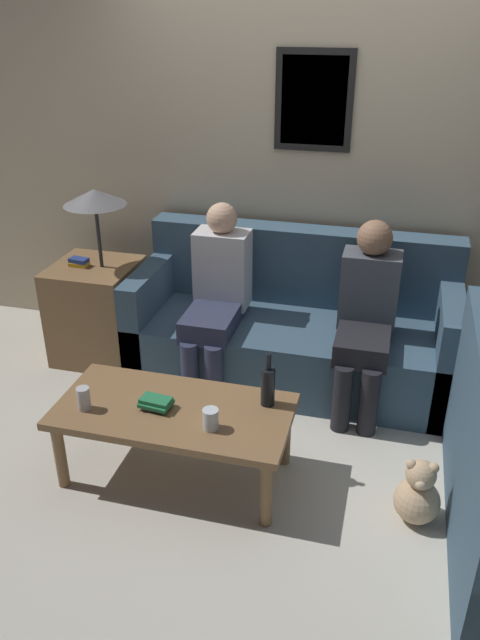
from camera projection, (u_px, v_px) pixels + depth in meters
The scene contains 12 objects.
ground_plane at pixel (276, 414), 3.79m from camera, with size 16.00×16.00×0.00m, color beige.
wall_back at pixel (312, 165), 4.02m from camera, with size 9.00×0.08×2.60m.
couch_main at pixel (293, 330), 4.08m from camera, with size 2.04×0.84×0.93m.
coffee_table at pixel (174, 417), 3.15m from camera, with size 1.19×0.58×0.42m.
side_table_with_lamp at pixel (98, 303), 4.26m from camera, with size 0.55×0.55×1.20m.
wine_bottle at pixel (268, 385), 3.11m from camera, with size 0.07×0.07×0.29m.
drinking_glass at pixel (211, 419), 2.96m from camera, with size 0.08×0.08×0.11m.
book_stack at pixel (156, 403), 3.12m from camera, with size 0.17×0.13×0.06m.
soda_can at pixel (84, 398), 3.10m from camera, with size 0.07×0.07×0.12m.
person_left at pixel (217, 292), 3.92m from camera, with size 0.34×0.65×1.15m.
person_right at pixel (366, 312), 3.66m from camera, with size 0.34×0.62×1.13m.
teddy_bear at pixel (418, 495), 2.96m from camera, with size 0.22×0.22×0.35m.
Camera 1 is at (0.58, -3.07, 2.23)m, focal length 35.00 mm.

